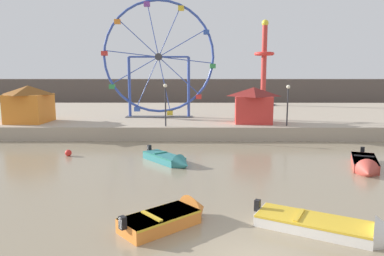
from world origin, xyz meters
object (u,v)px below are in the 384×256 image
object	(u,v)px
drop_tower_red_tower	(264,66)
promenade_lamp_far	(165,98)
motorboat_orange_hull	(173,216)
motorboat_faded_red	(365,165)
promenade_lamp_near	(288,99)
motorboat_white_red_stripe	(343,229)
motorboat_teal_painted	(170,160)
carnival_booth_red_striped	(253,104)
mooring_buoy_orange	(68,153)
ferris_wheel_blue_frame	(159,59)
carnival_booth_orange_canopy	(29,103)

from	to	relation	value
drop_tower_red_tower	promenade_lamp_far	world-z (taller)	drop_tower_red_tower
motorboat_orange_hull	drop_tower_red_tower	xyz separation A→B (m)	(10.17, 36.44, 6.09)
motorboat_faded_red	promenade_lamp_near	size ratio (longest dim) A/B	1.35
motorboat_orange_hull	promenade_lamp_near	world-z (taller)	promenade_lamp_near
motorboat_faded_red	motorboat_white_red_stripe	distance (m)	9.82
drop_tower_red_tower	motorboat_teal_painted	bearing A→B (deg)	-111.64
motorboat_teal_painted	promenade_lamp_far	bearing A→B (deg)	147.33
motorboat_orange_hull	promenade_lamp_far	bearing A→B (deg)	54.16
motorboat_white_red_stripe	motorboat_orange_hull	bearing A→B (deg)	-161.69
motorboat_white_red_stripe	carnival_booth_red_striped	distance (m)	20.20
motorboat_orange_hull	drop_tower_red_tower	distance (m)	38.32
carnival_booth_red_striped	mooring_buoy_orange	world-z (taller)	carnival_booth_red_striped
motorboat_white_red_stripe	promenade_lamp_far	distance (m)	19.83
drop_tower_red_tower	ferris_wheel_blue_frame	bearing A→B (deg)	-134.13
ferris_wheel_blue_frame	drop_tower_red_tower	size ratio (longest dim) A/B	1.01
promenade_lamp_near	mooring_buoy_orange	bearing A→B (deg)	-158.60
motorboat_faded_red	motorboat_teal_painted	xyz separation A→B (m)	(-11.50, 1.42, -0.03)
promenade_lamp_far	motorboat_orange_hull	bearing A→B (deg)	-84.59
carnival_booth_red_striped	promenade_lamp_far	distance (m)	7.94
carnival_booth_orange_canopy	motorboat_white_red_stripe	bearing A→B (deg)	-43.38
motorboat_faded_red	motorboat_white_red_stripe	bearing A→B (deg)	-8.48
motorboat_orange_hull	carnival_booth_orange_canopy	bearing A→B (deg)	84.77
motorboat_white_red_stripe	ferris_wheel_blue_frame	world-z (taller)	ferris_wheel_blue_frame
carnival_booth_red_striped	mooring_buoy_orange	distance (m)	16.19
motorboat_faded_red	motorboat_orange_hull	world-z (taller)	motorboat_orange_hull
mooring_buoy_orange	motorboat_orange_hull	bearing A→B (deg)	-54.64
mooring_buoy_orange	ferris_wheel_blue_frame	bearing A→B (deg)	67.49
motorboat_white_red_stripe	promenade_lamp_near	distance (m)	18.90
carnival_booth_orange_canopy	mooring_buoy_orange	distance (m)	10.83
mooring_buoy_orange	motorboat_faded_red	bearing A→B (deg)	-10.46
motorboat_orange_hull	drop_tower_red_tower	size ratio (longest dim) A/B	0.32
motorboat_white_red_stripe	drop_tower_red_tower	bearing A→B (deg)	111.83
motorboat_orange_hull	promenade_lamp_near	distance (m)	19.67
motorboat_faded_red	promenade_lamp_near	world-z (taller)	promenade_lamp_near
motorboat_faded_red	ferris_wheel_blue_frame	size ratio (longest dim) A/B	0.40
promenade_lamp_near	mooring_buoy_orange	size ratio (longest dim) A/B	7.81
carnival_booth_red_striped	drop_tower_red_tower	bearing A→B (deg)	81.21
ferris_wheel_blue_frame	promenade_lamp_far	world-z (taller)	ferris_wheel_blue_frame
motorboat_orange_hull	carnival_booth_red_striped	world-z (taller)	carnival_booth_red_striped
ferris_wheel_blue_frame	carnival_booth_orange_canopy	world-z (taller)	ferris_wheel_blue_frame
promenade_lamp_near	promenade_lamp_far	distance (m)	10.26
ferris_wheel_blue_frame	drop_tower_red_tower	world-z (taller)	ferris_wheel_blue_frame
motorboat_orange_hull	promenade_lamp_far	distance (m)	17.35
motorboat_faded_red	promenade_lamp_far	xyz separation A→B (m)	(-12.38, 9.45, 3.21)
motorboat_faded_red	drop_tower_red_tower	bearing A→B (deg)	-158.14
promenade_lamp_near	motorboat_teal_painted	bearing A→B (deg)	-138.02
motorboat_faded_red	mooring_buoy_orange	world-z (taller)	motorboat_faded_red
motorboat_white_red_stripe	carnival_booth_red_striped	xyz separation A→B (m)	(0.05, 20.04, 2.57)
ferris_wheel_blue_frame	mooring_buoy_orange	world-z (taller)	ferris_wheel_blue_frame
carnival_booth_red_striped	promenade_lamp_near	xyz separation A→B (m)	(2.61, -1.60, 0.63)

